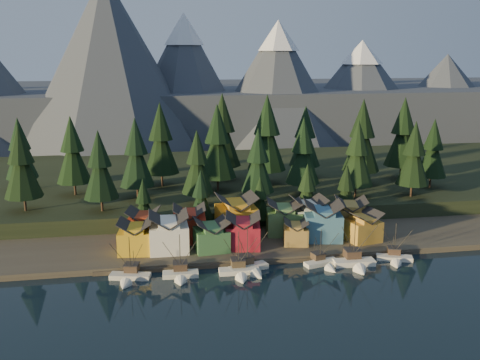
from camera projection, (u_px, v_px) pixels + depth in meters
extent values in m
plane|color=black|center=(274.00, 291.00, 116.92)|extent=(500.00, 500.00, 0.00)
cube|color=#3C352C|center=(243.00, 229.00, 155.10)|extent=(400.00, 50.00, 1.50)
cube|color=black|center=(220.00, 182.00, 202.51)|extent=(420.00, 100.00, 6.00)
cube|color=#494134|center=(259.00, 260.00, 132.63)|extent=(80.00, 4.00, 1.00)
cube|color=#4F5766|center=(189.00, 110.00, 343.52)|extent=(560.00, 160.00, 30.00)
cone|color=#4F5766|center=(108.00, 64.00, 271.66)|extent=(100.00, 100.00, 90.00)
cone|color=#4F5766|center=(185.00, 80.00, 297.56)|extent=(80.00, 80.00, 72.00)
cone|color=white|center=(184.00, 29.00, 291.20)|extent=(22.40, 22.40, 17.28)
cone|color=#4F5766|center=(277.00, 84.00, 294.71)|extent=(84.00, 84.00, 68.00)
cone|color=white|center=(278.00, 35.00, 288.70)|extent=(23.52, 23.52, 16.32)
cone|color=#4F5766|center=(360.00, 90.00, 320.22)|extent=(92.00, 92.00, 58.00)
cone|color=white|center=(362.00, 52.00, 315.10)|extent=(25.76, 25.76, 13.92)
cone|color=#4F5766|center=(445.00, 94.00, 338.65)|extent=(88.00, 88.00, 50.00)
cube|color=beige|center=(130.00, 277.00, 123.22)|extent=(9.68, 4.92, 1.57)
cone|color=beige|center=(124.00, 286.00, 118.29)|extent=(3.56, 3.73, 2.94)
cube|color=black|center=(130.00, 279.00, 123.36)|extent=(9.91, 5.02, 0.34)
cube|color=#473526|center=(132.00, 268.00, 124.51)|extent=(3.71, 3.56, 1.76)
cube|color=#2C2929|center=(132.00, 264.00, 124.29)|extent=(3.94, 3.79, 0.20)
cylinder|color=black|center=(130.00, 255.00, 122.58)|extent=(0.18, 0.18, 8.81)
cylinder|color=black|center=(134.00, 259.00, 126.06)|extent=(0.14, 0.14, 4.31)
cube|color=beige|center=(181.00, 275.00, 124.29)|extent=(8.42, 3.41, 1.61)
cone|color=beige|center=(181.00, 283.00, 119.90)|extent=(3.15, 2.97, 3.01)
cube|color=black|center=(181.00, 277.00, 124.43)|extent=(8.63, 3.47, 0.35)
cube|color=#423023|center=(180.00, 266.00, 125.39)|extent=(3.36, 3.17, 1.81)
cube|color=#2C2929|center=(180.00, 262.00, 125.16)|extent=(3.57, 3.38, 0.20)
cylinder|color=black|center=(180.00, 253.00, 123.55)|extent=(0.18, 0.18, 9.04)
cylinder|color=black|center=(180.00, 258.00, 126.73)|extent=(0.14, 0.14, 4.42)
cube|color=white|center=(239.00, 272.00, 126.15)|extent=(9.56, 3.25, 1.61)
cone|color=white|center=(242.00, 281.00, 121.14)|extent=(3.09, 3.31, 3.01)
cube|color=black|center=(239.00, 274.00, 126.29)|extent=(9.79, 3.30, 0.35)
cube|color=brown|center=(238.00, 263.00, 127.46)|extent=(3.29, 3.09, 1.81)
cube|color=#2C2929|center=(238.00, 259.00, 127.23)|extent=(3.49, 3.30, 0.20)
cylinder|color=black|center=(239.00, 250.00, 125.48)|extent=(0.18, 0.18, 9.04)
cylinder|color=black|center=(237.00, 254.00, 129.03)|extent=(0.14, 0.14, 4.42)
cube|color=beige|center=(249.00, 268.00, 128.03)|extent=(9.96, 5.69, 1.66)
cone|color=beige|center=(259.00, 276.00, 123.50)|extent=(3.90, 3.99, 3.11)
cube|color=black|center=(248.00, 271.00, 128.17)|extent=(10.20, 5.81, 0.36)
cube|color=#4F3C2A|center=(245.00, 260.00, 129.16)|extent=(4.07, 3.93, 1.86)
cube|color=#2C2929|center=(245.00, 256.00, 128.92)|extent=(4.32, 4.18, 0.21)
cylinder|color=black|center=(247.00, 246.00, 127.27)|extent=(0.19, 0.19, 9.32)
cylinder|color=black|center=(242.00, 251.00, 130.54)|extent=(0.15, 0.15, 4.56)
cube|color=white|center=(321.00, 263.00, 131.20)|extent=(9.04, 4.76, 1.41)
cone|color=white|center=(332.00, 270.00, 127.00)|extent=(3.31, 3.53, 2.64)
cube|color=black|center=(321.00, 265.00, 131.33)|extent=(9.26, 4.86, 0.31)
cube|color=#4B3928|center=(318.00, 256.00, 132.29)|extent=(3.40, 3.27, 1.58)
cube|color=#2C2929|center=(318.00, 253.00, 132.08)|extent=(3.61, 3.49, 0.18)
cylinder|color=black|center=(321.00, 245.00, 130.60)|extent=(0.16, 0.16, 7.92)
cylinder|color=black|center=(314.00, 249.00, 133.59)|extent=(0.12, 0.12, 3.87)
cube|color=white|center=(354.00, 263.00, 131.07)|extent=(10.14, 3.92, 1.84)
cone|color=white|center=(362.00, 272.00, 125.78)|extent=(3.60, 3.57, 3.44)
cube|color=black|center=(354.00, 266.00, 131.23)|extent=(10.39, 3.98, 0.40)
cube|color=#4A3627|center=(352.00, 254.00, 132.42)|extent=(3.83, 3.61, 2.07)
cube|color=#2C2929|center=(352.00, 249.00, 132.16)|extent=(4.07, 3.85, 0.23)
cylinder|color=black|center=(355.00, 239.00, 130.26)|extent=(0.21, 0.21, 10.33)
cylinder|color=black|center=(350.00, 245.00, 134.05)|extent=(0.16, 0.16, 5.05)
cube|color=silver|center=(394.00, 259.00, 134.26)|extent=(9.20, 5.44, 1.50)
cone|color=silver|center=(397.00, 266.00, 129.63)|extent=(3.61, 3.73, 2.80)
cube|color=black|center=(394.00, 261.00, 134.39)|extent=(9.42, 5.56, 0.33)
cube|color=#483326|center=(394.00, 251.00, 135.46)|extent=(3.73, 3.61, 1.68)
cube|color=#2C2929|center=(394.00, 247.00, 135.24)|extent=(3.96, 3.85, 0.19)
cylinder|color=black|center=(395.00, 239.00, 133.63)|extent=(0.17, 0.17, 8.41)
cylinder|color=black|center=(393.00, 244.00, 136.90)|extent=(0.13, 0.13, 4.11)
cube|color=gold|center=(136.00, 241.00, 134.69)|extent=(9.25, 8.30, 5.85)
cube|color=gold|center=(136.00, 228.00, 133.87)|extent=(5.43, 7.75, 1.20)
cube|color=white|center=(169.00, 238.00, 135.59)|extent=(9.72, 8.65, 7.00)
cube|color=white|center=(168.00, 222.00, 134.62)|extent=(5.36, 8.46, 1.36)
cube|color=#3B6D3E|center=(211.00, 240.00, 136.40)|extent=(8.94, 8.45, 5.52)
cube|color=#3B6D3E|center=(211.00, 227.00, 135.62)|extent=(5.22, 7.95, 1.16)
cube|color=maroon|center=(243.00, 236.00, 138.21)|extent=(9.91, 9.06, 6.18)
cube|color=maroon|center=(243.00, 222.00, 137.35)|extent=(5.99, 8.26, 1.23)
cube|color=olive|center=(296.00, 235.00, 141.01)|extent=(7.41, 7.41, 4.49)
cube|color=olive|center=(296.00, 226.00, 140.39)|extent=(4.61, 6.72, 0.88)
cube|color=#386785|center=(323.00, 226.00, 144.04)|extent=(11.10, 9.84, 7.24)
cube|color=#386785|center=(323.00, 211.00, 143.04)|extent=(6.72, 8.92, 1.38)
cube|color=#BF8B31|center=(363.00, 231.00, 143.08)|extent=(9.63, 8.87, 5.63)
cube|color=#BF8B31|center=(363.00, 219.00, 142.30)|extent=(6.00, 7.88, 1.15)
cube|color=maroon|center=(144.00, 230.00, 142.53)|extent=(9.50, 8.77, 6.43)
cube|color=maroon|center=(143.00, 216.00, 141.65)|extent=(5.81, 7.92, 1.16)
cube|color=#A42919|center=(190.00, 228.00, 143.09)|extent=(8.91, 8.41, 6.90)
cube|color=#A42919|center=(189.00, 214.00, 142.16)|extent=(5.08, 8.04, 1.19)
cube|color=orange|center=(236.00, 221.00, 147.86)|extent=(11.19, 9.70, 7.97)
cube|color=orange|center=(236.00, 204.00, 146.77)|extent=(6.40, 9.21, 1.49)
cube|color=#4E7740|center=(284.00, 222.00, 148.49)|extent=(10.47, 9.07, 6.65)
cube|color=#4E7740|center=(284.00, 209.00, 147.56)|extent=(6.25, 8.29, 1.32)
cube|color=beige|center=(308.00, 220.00, 150.06)|extent=(9.49, 8.51, 7.13)
cube|color=beige|center=(309.00, 205.00, 149.09)|extent=(5.36, 8.18, 1.29)
cube|color=olive|center=(350.00, 219.00, 150.63)|extent=(10.12, 9.73, 6.93)
cube|color=olive|center=(351.00, 206.00, 149.69)|extent=(6.35, 8.70, 1.20)
cylinder|color=#332319|center=(25.00, 203.00, 154.71)|extent=(0.70, 0.70, 4.44)
cone|color=black|center=(22.00, 171.00, 152.47)|extent=(10.84, 10.84, 15.28)
cone|color=black|center=(19.00, 144.00, 150.64)|extent=(7.39, 7.39, 11.09)
cylinder|color=#332319|center=(75.00, 188.00, 172.01)|extent=(0.70, 0.70, 4.51)
cone|color=black|center=(73.00, 158.00, 169.74)|extent=(11.02, 11.02, 15.52)
cone|color=black|center=(71.00, 133.00, 167.87)|extent=(7.51, 7.51, 11.27)
cylinder|color=#332319|center=(102.00, 204.00, 154.51)|extent=(0.70, 0.70, 4.17)
cone|color=black|center=(100.00, 174.00, 152.41)|extent=(10.20, 10.20, 14.37)
cone|color=black|center=(99.00, 148.00, 150.68)|extent=(6.95, 6.95, 10.43)
cylinder|color=#332319|center=(138.00, 192.00, 167.61)|extent=(0.70, 0.70, 4.50)
cone|color=black|center=(136.00, 161.00, 165.35)|extent=(11.01, 11.01, 15.51)
cone|color=black|center=(135.00, 136.00, 163.48)|extent=(7.50, 7.50, 11.26)
cylinder|color=#332319|center=(162.00, 179.00, 183.24)|extent=(0.70, 0.70, 5.06)
cone|color=black|center=(161.00, 147.00, 180.69)|extent=(12.37, 12.37, 17.43)
cone|color=black|center=(160.00, 121.00, 178.60)|extent=(8.43, 8.43, 12.65)
cylinder|color=#332319|center=(198.00, 198.00, 161.03)|extent=(0.70, 0.70, 4.01)
cone|color=black|center=(197.00, 170.00, 159.01)|extent=(9.80, 9.80, 13.81)
cone|color=black|center=(197.00, 147.00, 157.36)|extent=(6.68, 6.68, 10.02)
cylinder|color=#332319|center=(218.00, 184.00, 176.60)|extent=(0.70, 0.70, 5.09)
cone|color=black|center=(217.00, 151.00, 174.03)|extent=(12.44, 12.44, 17.53)
cone|color=black|center=(217.00, 123.00, 171.93)|extent=(8.48, 8.48, 12.72)
cylinder|color=#332319|center=(258.00, 197.00, 162.05)|extent=(0.70, 0.70, 4.09)
cone|color=black|center=(258.00, 169.00, 159.99)|extent=(10.01, 10.01, 14.10)
cone|color=black|center=(258.00, 145.00, 158.30)|extent=(6.82, 6.82, 10.23)
cylinder|color=#332319|center=(266.00, 176.00, 186.21)|extent=(0.70, 0.70, 5.47)
cone|color=black|center=(267.00, 143.00, 183.46)|extent=(13.37, 13.37, 18.85)
cone|color=black|center=(267.00, 114.00, 181.20)|extent=(9.12, 9.12, 13.68)
cylinder|color=#332319|center=(302.00, 189.00, 171.34)|extent=(0.70, 0.70, 4.45)
cone|color=black|center=(303.00, 159.00, 169.10)|extent=(10.88, 10.88, 15.33)
cone|color=black|center=(304.00, 134.00, 167.26)|extent=(7.42, 7.42, 11.13)
cylinder|color=#332319|center=(304.00, 171.00, 196.60)|extent=(0.70, 0.70, 4.63)
cone|color=black|center=(305.00, 144.00, 194.27)|extent=(11.32, 11.32, 15.96)
cone|color=black|center=(306.00, 121.00, 192.35)|extent=(7.72, 7.72, 11.58)
cylinder|color=#332319|center=(355.00, 191.00, 169.18)|extent=(0.70, 0.70, 4.35)
cone|color=black|center=(357.00, 161.00, 166.99)|extent=(10.64, 10.64, 14.99)
cone|color=black|center=(358.00, 137.00, 165.19)|extent=(7.25, 7.25, 10.88)
cylinder|color=#332319|center=(360.00, 177.00, 185.73)|extent=(0.70, 0.70, 5.22)
cone|color=black|center=(362.00, 145.00, 183.10)|extent=(12.77, 12.77, 17.99)
cone|color=black|center=(363.00, 118.00, 180.94)|extent=(8.70, 8.70, 13.06)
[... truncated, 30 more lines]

